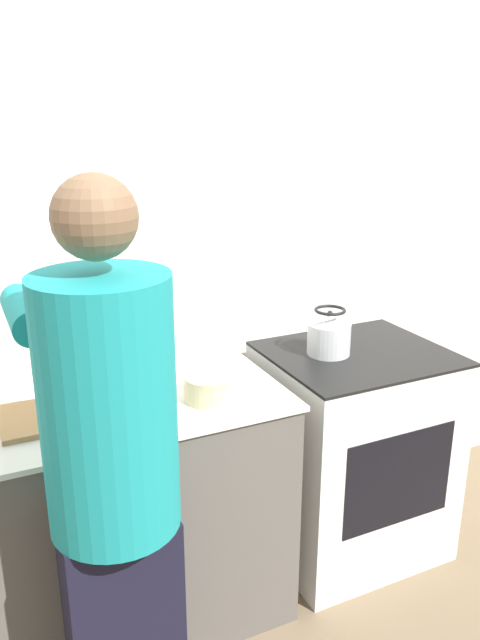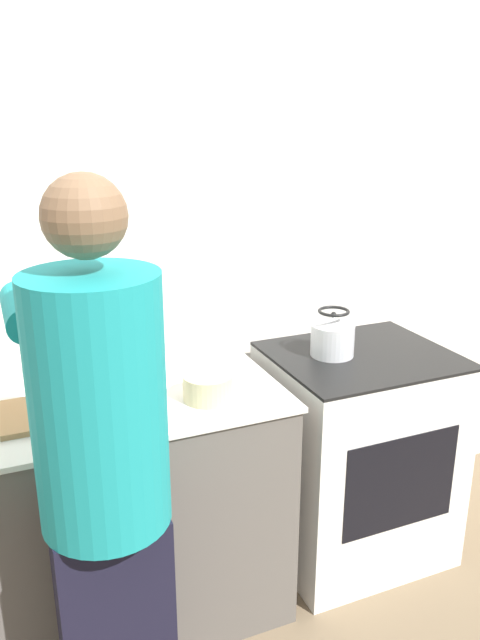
# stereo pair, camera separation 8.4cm
# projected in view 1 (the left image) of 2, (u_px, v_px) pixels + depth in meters

# --- Properties ---
(wall_back) EXTENTS (8.00, 0.05, 2.60)m
(wall_back) POSITION_uv_depth(u_px,v_px,m) (115.00, 253.00, 2.35)
(wall_back) COLOR silver
(wall_back) RESTS_ON ground_plane
(counter) EXTENTS (1.65, 0.66, 0.88)m
(counter) POSITION_uv_depth(u_px,v_px,m) (48.00, 531.00, 2.13)
(counter) COLOR #5B5651
(counter) RESTS_ON ground_plane
(oven) EXTENTS (0.70, 0.60, 0.89)m
(oven) POSITION_uv_depth(u_px,v_px,m) (352.00, 451.00, 2.62)
(oven) COLOR silver
(oven) RESTS_ON ground_plane
(person) EXTENTS (0.38, 0.61, 1.68)m
(person) POSITION_uv_depth(u_px,v_px,m) (113.00, 479.00, 1.59)
(person) COLOR black
(person) RESTS_ON ground_plane
(cutting_board) EXTENTS (0.37, 0.26, 0.02)m
(cutting_board) POSITION_uv_depth(u_px,v_px,m) (59.00, 413.00, 1.98)
(cutting_board) COLOR #A87A4C
(cutting_board) RESTS_ON counter
(knife) EXTENTS (0.20, 0.13, 0.01)m
(knife) POSITION_uv_depth(u_px,v_px,m) (68.00, 409.00, 1.98)
(knife) COLOR silver
(knife) RESTS_ON cutting_board
(kettle) EXTENTS (0.17, 0.17, 0.19)m
(kettle) POSITION_uv_depth(u_px,v_px,m) (329.00, 335.00, 2.44)
(kettle) COLOR silver
(kettle) RESTS_ON oven
(bowl_mixing) EXTENTS (0.17, 0.17, 0.09)m
(bowl_mixing) POSITION_uv_depth(u_px,v_px,m) (209.00, 388.00, 2.08)
(bowl_mixing) COLOR #C6B789
(bowl_mixing) RESTS_ON counter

